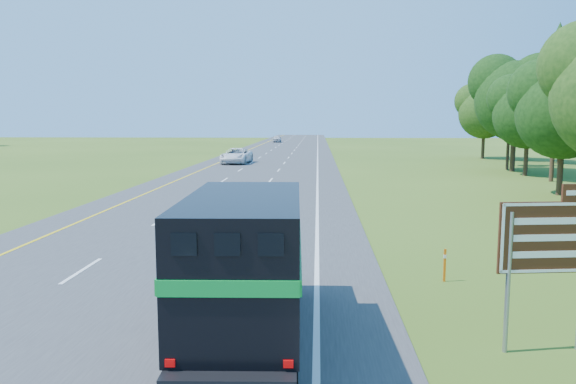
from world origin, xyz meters
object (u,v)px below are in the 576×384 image
horse_truck (247,261)px  white_suv (236,156)px  far_car (277,139)px  exit_sign (549,244)px

horse_truck → white_suv: bearing=96.4°
far_car → exit_sign: size_ratio=1.25×
white_suv → exit_sign: 51.41m
horse_truck → white_suv: 49.89m
horse_truck → far_car: 109.99m
far_car → exit_sign: (13.42, -110.00, 1.46)m
far_car → exit_sign: bearing=-83.4°
horse_truck → far_car: bearing=91.7°
white_suv → horse_truck: bearing=-77.5°
horse_truck → far_car: size_ratio=1.68×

